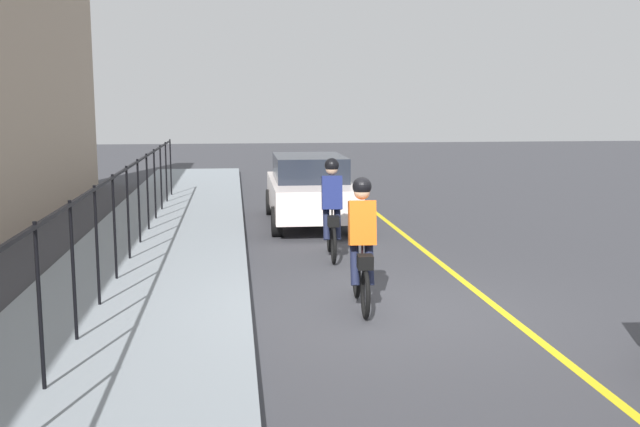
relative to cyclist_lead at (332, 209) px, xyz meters
The scene contains 7 objects.
ground_plane 3.56m from the cyclist_lead, behind, with size 80.00×80.00×0.00m, color #393A3F.
lane_line_centre 4.01m from the cyclist_lead, 151.65° to the right, with size 36.00×0.12×0.01m, color yellow.
sidewalk 4.73m from the cyclist_lead, 137.50° to the left, with size 40.00×3.20×0.15m, color gray.
iron_fence 4.32m from the cyclist_lead, 124.46° to the left, with size 21.74×0.04×1.60m.
cyclist_lead is the anchor object (origin of this frame).
cyclist_follow 3.27m from the cyclist_lead, behind, with size 1.71×0.38×1.83m.
parked_sedan_rear 3.84m from the cyclist_lead, ahead, with size 4.41×1.95×1.58m.
Camera 1 is at (-9.40, 1.99, 2.83)m, focal length 40.88 mm.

